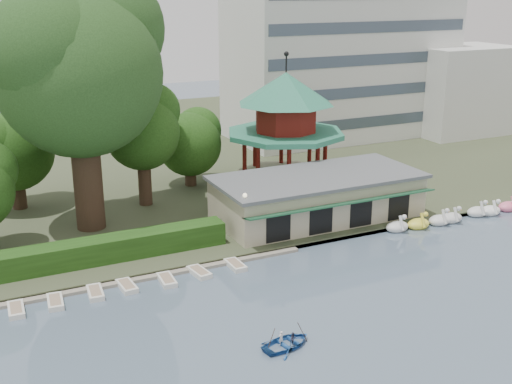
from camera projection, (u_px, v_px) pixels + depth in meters
ground_plane at (364, 374)px, 35.22m from camera, size 220.00×220.00×0.00m
shore at (124, 155)px, 79.83m from camera, size 220.00×70.00×0.40m
embankment at (237, 257)px, 50.04m from camera, size 220.00×0.60×0.30m
dock at (81, 287)px, 45.05m from camera, size 34.00×1.60×0.24m
boathouse at (317, 196)px, 57.46m from camera, size 18.60×9.39×3.90m
pavilion at (285, 118)px, 65.32m from camera, size 12.40×12.40×13.50m
office_building at (361, 67)px, 87.70m from camera, size 38.00×18.00×20.00m
hedge at (29, 262)px, 46.29m from camera, size 30.00×2.00×1.80m
lamp_post at (245, 209)px, 51.13m from camera, size 0.36×0.36×4.28m
big_tree at (80, 60)px, 51.36m from camera, size 14.84×13.83×21.59m
small_trees at (49, 154)px, 56.43m from camera, size 39.30×16.92×11.38m
swan_boats at (474, 213)px, 58.92m from camera, size 20.55×2.15×1.92m
moored_rowboats at (55, 301)px, 42.98m from camera, size 27.54×2.75×0.36m
rowboat_with_passengers at (287, 339)px, 37.77m from camera, size 5.02×4.00×2.01m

